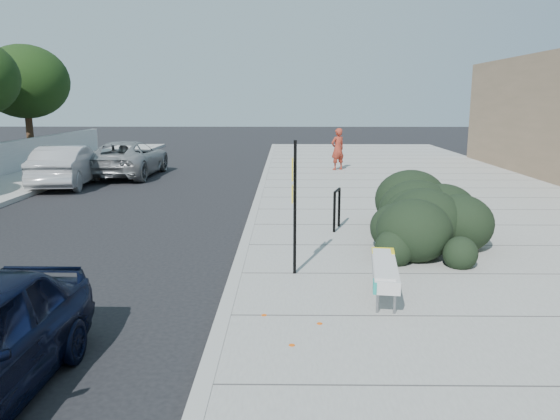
{
  "coord_description": "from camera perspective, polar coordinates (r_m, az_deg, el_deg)",
  "views": [
    {
      "loc": [
        0.93,
        -9.56,
        3.26
      ],
      "look_at": [
        0.79,
        1.65,
        1.0
      ],
      "focal_mm": 35.0,
      "sensor_mm": 36.0,
      "label": 1
    }
  ],
  "objects": [
    {
      "name": "sidewalk_near",
      "position": [
        15.62,
        18.09,
        -0.94
      ],
      "size": [
        11.2,
        50.0,
        0.15
      ],
      "primitive_type": "cube",
      "color": "gray",
      "rests_on": "ground"
    },
    {
      "name": "tree_far_f",
      "position": [
        31.57,
        -25.07,
        12.03
      ],
      "size": [
        4.4,
        4.4,
        6.07
      ],
      "color": "#332114",
      "rests_on": "ground"
    },
    {
      "name": "suv_silver",
      "position": [
        24.78,
        -15.62,
        5.2
      ],
      "size": [
        2.68,
        5.59,
        1.54
      ],
      "primitive_type": "imported",
      "rotation": [
        0.0,
        0.0,
        3.12
      ],
      "color": "gray",
      "rests_on": "ground"
    },
    {
      "name": "hedge",
      "position": [
        12.65,
        14.74,
        0.59
      ],
      "size": [
        2.68,
        4.6,
        1.64
      ],
      "primitive_type": "ellipsoid",
      "rotation": [
        0.0,
        0.0,
        -0.12
      ],
      "color": "black",
      "rests_on": "sidewalk_near"
    },
    {
      "name": "sign_post",
      "position": [
        9.71,
        1.49,
        1.17
      ],
      "size": [
        0.09,
        0.28,
        2.43
      ],
      "rotation": [
        0.0,
        0.0,
        -0.03
      ],
      "color": "black",
      "rests_on": "sidewalk_near"
    },
    {
      "name": "pedestrian",
      "position": [
        24.98,
        6.05,
        6.35
      ],
      "size": [
        0.82,
        0.75,
        1.88
      ],
      "primitive_type": "imported",
      "rotation": [
        0.0,
        0.0,
        3.7
      ],
      "color": "maroon",
      "rests_on": "sidewalk_near"
    },
    {
      "name": "curb_near",
      "position": [
        14.93,
        -2.89,
        -0.9
      ],
      "size": [
        0.22,
        50.0,
        0.17
      ],
      "primitive_type": "cube",
      "color": "#9E9E99",
      "rests_on": "ground"
    },
    {
      "name": "ground",
      "position": [
        10.14,
        -4.63,
        -7.39
      ],
      "size": [
        120.0,
        120.0,
        0.0
      ],
      "primitive_type": "plane",
      "color": "black",
      "rests_on": "ground"
    },
    {
      "name": "bench",
      "position": [
        8.93,
        10.86,
        -6.15
      ],
      "size": [
        0.64,
        1.9,
        0.57
      ],
      "rotation": [
        0.0,
        0.0,
        -0.13
      ],
      "color": "gray",
      "rests_on": "sidewalk_near"
    },
    {
      "name": "wagon_silver",
      "position": [
        22.55,
        -21.32,
        4.32
      ],
      "size": [
        2.12,
        4.92,
        1.57
      ],
      "primitive_type": "imported",
      "rotation": [
        0.0,
        0.0,
        3.24
      ],
      "color": "#A2A3A7",
      "rests_on": "ground"
    },
    {
      "name": "bike_rack",
      "position": [
        13.35,
        5.97,
        0.5
      ],
      "size": [
        0.23,
        0.66,
        1.0
      ],
      "rotation": [
        0.0,
        0.0,
        -0.28
      ],
      "color": "black",
      "rests_on": "sidewalk_near"
    }
  ]
}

